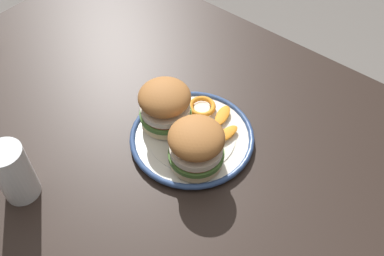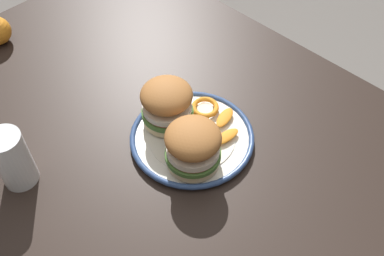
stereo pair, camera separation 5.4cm
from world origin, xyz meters
The scene contains 8 objects.
dining_table centered at (0.00, 0.00, 0.65)m, with size 1.45×0.86×0.75m.
dinner_plate centered at (0.02, -0.01, 0.76)m, with size 0.26×0.26×0.02m.
sandwich_half_left centered at (-0.03, 0.04, 0.82)m, with size 0.14×0.14×0.10m.
sandwich_half_right centered at (0.09, 0.00, 0.82)m, with size 0.15×0.15×0.10m.
orange_peel_curled centered at (0.05, -0.08, 0.77)m, with size 0.07×0.07×0.01m.
orange_peel_strip_long centered at (0.00, -0.09, 0.77)m, with size 0.04×0.07×0.01m.
orange_peel_strip_short centered at (-0.04, -0.05, 0.77)m, with size 0.03×0.07×0.01m.
drinking_glass centered at (0.19, 0.30, 0.80)m, with size 0.07×0.07×0.13m.
Camera 1 is at (-0.35, 0.45, 1.48)m, focal length 41.11 mm.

